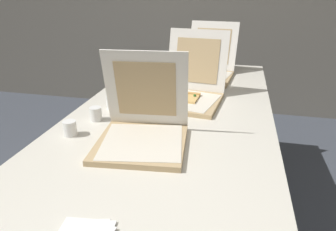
# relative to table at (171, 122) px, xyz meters

# --- Properties ---
(table) EXTENTS (0.97, 2.18, 0.75)m
(table) POSITION_rel_table_xyz_m (0.00, 0.00, 0.00)
(table) COLOR silver
(table) RESTS_ON ground
(pizza_box_front) EXTENTS (0.38, 0.38, 0.36)m
(pizza_box_front) POSITION_rel_table_xyz_m (-0.05, -0.32, 0.10)
(pizza_box_front) COLOR tan
(pizza_box_front) RESTS_ON table
(pizza_box_middle) EXTENTS (0.39, 0.46, 0.36)m
(pizza_box_middle) POSITION_rel_table_xyz_m (0.05, 0.20, 0.10)
(pizza_box_middle) COLOR tan
(pizza_box_middle) RESTS_ON table
(pizza_box_back) EXTENTS (0.39, 0.50, 0.34)m
(pizza_box_back) POSITION_rel_table_xyz_m (0.09, 0.70, 0.10)
(pizza_box_back) COLOR tan
(pizza_box_back) RESTS_ON table
(cup_white_near_left) EXTENTS (0.06, 0.06, 0.06)m
(cup_white_near_left) POSITION_rel_table_xyz_m (-0.37, -0.32, 0.08)
(cup_white_near_left) COLOR white
(cup_white_near_left) RESTS_ON table
(cup_white_near_center) EXTENTS (0.06, 0.06, 0.06)m
(cup_white_near_center) POSITION_rel_table_xyz_m (-0.33, -0.15, 0.08)
(cup_white_near_center) COLOR white
(cup_white_near_center) RESTS_ON table
(cup_white_far) EXTENTS (0.06, 0.06, 0.06)m
(cup_white_far) POSITION_rel_table_xyz_m (-0.24, 0.35, 0.08)
(cup_white_far) COLOR white
(cup_white_far) RESTS_ON table
(cup_white_mid) EXTENTS (0.06, 0.06, 0.06)m
(cup_white_mid) POSITION_rel_table_xyz_m (-0.31, 0.01, 0.08)
(cup_white_mid) COLOR white
(cup_white_mid) RESTS_ON table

